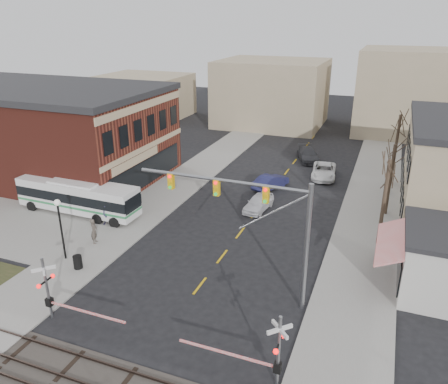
{
  "coord_description": "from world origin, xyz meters",
  "views": [
    {
      "loc": [
        10.16,
        -19.84,
        16.36
      ],
      "look_at": [
        -1.3,
        9.73,
        3.5
      ],
      "focal_mm": 35.0,
      "sensor_mm": 36.0,
      "label": 1
    }
  ],
  "objects_px": {
    "car_c": "(324,171)",
    "pedestrian_near": "(94,231)",
    "rr_crossing_west": "(53,291)",
    "car_a": "(258,203)",
    "transit_bus": "(78,196)",
    "car_b": "(271,182)",
    "street_lamp": "(59,217)",
    "rr_crossing_east": "(269,350)",
    "pedestrian_far": "(108,215)",
    "car_d": "(308,154)",
    "trash_bin": "(78,262)",
    "traffic_signal_mast": "(259,213)"
  },
  "relations": [
    {
      "from": "street_lamp",
      "to": "car_a",
      "type": "distance_m",
      "value": 17.14
    },
    {
      "from": "rr_crossing_west",
      "to": "rr_crossing_east",
      "type": "relative_size",
      "value": 1.0
    },
    {
      "from": "pedestrian_near",
      "to": "car_c",
      "type": "bearing_deg",
      "value": -53.03
    },
    {
      "from": "rr_crossing_west",
      "to": "street_lamp",
      "type": "height_order",
      "value": "street_lamp"
    },
    {
      "from": "rr_crossing_west",
      "to": "rr_crossing_east",
      "type": "xyz_separation_m",
      "value": [
        12.66,
        -0.16,
        0.0
      ]
    },
    {
      "from": "trash_bin",
      "to": "car_b",
      "type": "bearing_deg",
      "value": 67.09
    },
    {
      "from": "car_c",
      "to": "rr_crossing_west",
      "type": "bearing_deg",
      "value": -115.79
    },
    {
      "from": "car_c",
      "to": "pedestrian_near",
      "type": "xyz_separation_m",
      "value": [
        -13.96,
        -21.36,
        0.37
      ]
    },
    {
      "from": "pedestrian_near",
      "to": "pedestrian_far",
      "type": "relative_size",
      "value": 1.09
    },
    {
      "from": "transit_bus",
      "to": "rr_crossing_west",
      "type": "height_order",
      "value": "rr_crossing_west"
    },
    {
      "from": "pedestrian_near",
      "to": "pedestrian_far",
      "type": "height_order",
      "value": "pedestrian_near"
    },
    {
      "from": "transit_bus",
      "to": "car_b",
      "type": "distance_m",
      "value": 18.6
    },
    {
      "from": "rr_crossing_west",
      "to": "pedestrian_near",
      "type": "height_order",
      "value": "rr_crossing_west"
    },
    {
      "from": "traffic_signal_mast",
      "to": "pedestrian_far",
      "type": "height_order",
      "value": "traffic_signal_mast"
    },
    {
      "from": "street_lamp",
      "to": "car_d",
      "type": "height_order",
      "value": "street_lamp"
    },
    {
      "from": "pedestrian_far",
      "to": "trash_bin",
      "type": "bearing_deg",
      "value": -107.47
    },
    {
      "from": "transit_bus",
      "to": "car_d",
      "type": "distance_m",
      "value": 27.66
    },
    {
      "from": "traffic_signal_mast",
      "to": "car_c",
      "type": "distance_m",
      "value": 23.97
    },
    {
      "from": "traffic_signal_mast",
      "to": "trash_bin",
      "type": "xyz_separation_m",
      "value": [
        -12.44,
        -1.4,
        -5.18
      ]
    },
    {
      "from": "car_a",
      "to": "car_d",
      "type": "relative_size",
      "value": 0.81
    },
    {
      "from": "car_a",
      "to": "car_b",
      "type": "height_order",
      "value": "car_b"
    },
    {
      "from": "car_b",
      "to": "pedestrian_near",
      "type": "xyz_separation_m",
      "value": [
        -9.45,
        -16.16,
        0.38
      ]
    },
    {
      "from": "car_b",
      "to": "pedestrian_near",
      "type": "height_order",
      "value": "pedestrian_near"
    },
    {
      "from": "car_c",
      "to": "car_d",
      "type": "xyz_separation_m",
      "value": [
        -2.79,
        5.41,
        0.01
      ]
    },
    {
      "from": "rr_crossing_west",
      "to": "pedestrian_near",
      "type": "xyz_separation_m",
      "value": [
        -3.52,
        8.29,
        -0.86
      ]
    },
    {
      "from": "rr_crossing_east",
      "to": "pedestrian_near",
      "type": "xyz_separation_m",
      "value": [
        -16.18,
        8.45,
        -0.86
      ]
    },
    {
      "from": "transit_bus",
      "to": "pedestrian_far",
      "type": "bearing_deg",
      "value": -16.65
    },
    {
      "from": "transit_bus",
      "to": "car_c",
      "type": "relative_size",
      "value": 2.17
    },
    {
      "from": "rr_crossing_west",
      "to": "car_a",
      "type": "relative_size",
      "value": 1.34
    },
    {
      "from": "car_c",
      "to": "pedestrian_near",
      "type": "bearing_deg",
      "value": -129.56
    },
    {
      "from": "rr_crossing_west",
      "to": "car_b",
      "type": "xyz_separation_m",
      "value": [
        5.93,
        24.45,
        -1.24
      ]
    },
    {
      "from": "car_d",
      "to": "street_lamp",
      "type": "bearing_deg",
      "value": -132.49
    },
    {
      "from": "rr_crossing_west",
      "to": "traffic_signal_mast",
      "type": "bearing_deg",
      "value": 31.71
    },
    {
      "from": "car_a",
      "to": "street_lamp",
      "type": "bearing_deg",
      "value": -121.23
    },
    {
      "from": "transit_bus",
      "to": "street_lamp",
      "type": "distance_m",
      "value": 8.23
    },
    {
      "from": "car_b",
      "to": "car_d",
      "type": "relative_size",
      "value": 0.86
    },
    {
      "from": "street_lamp",
      "to": "pedestrian_far",
      "type": "bearing_deg",
      "value": 93.52
    },
    {
      "from": "car_b",
      "to": "car_d",
      "type": "height_order",
      "value": "car_d"
    },
    {
      "from": "trash_bin",
      "to": "pedestrian_far",
      "type": "distance_m",
      "value": 6.81
    },
    {
      "from": "car_a",
      "to": "car_b",
      "type": "xyz_separation_m",
      "value": [
        -0.4,
        5.53,
        0.02
      ]
    },
    {
      "from": "rr_crossing_east",
      "to": "pedestrian_near",
      "type": "bearing_deg",
      "value": 152.41
    },
    {
      "from": "street_lamp",
      "to": "car_c",
      "type": "distance_m",
      "value": 28.24
    },
    {
      "from": "rr_crossing_east",
      "to": "car_c",
      "type": "relative_size",
      "value": 1.06
    },
    {
      "from": "car_a",
      "to": "pedestrian_far",
      "type": "bearing_deg",
      "value": -137.99
    },
    {
      "from": "pedestrian_near",
      "to": "transit_bus",
      "type": "bearing_deg",
      "value": 28.83
    },
    {
      "from": "car_a",
      "to": "car_c",
      "type": "bearing_deg",
      "value": 75.74
    },
    {
      "from": "transit_bus",
      "to": "rr_crossing_east",
      "type": "bearing_deg",
      "value": -31.09
    },
    {
      "from": "pedestrian_near",
      "to": "pedestrian_far",
      "type": "distance_m",
      "value": 3.14
    },
    {
      "from": "trash_bin",
      "to": "transit_bus",
      "type": "bearing_deg",
      "value": 127.68
    },
    {
      "from": "car_a",
      "to": "pedestrian_far",
      "type": "relative_size",
      "value": 2.31
    }
  ]
}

